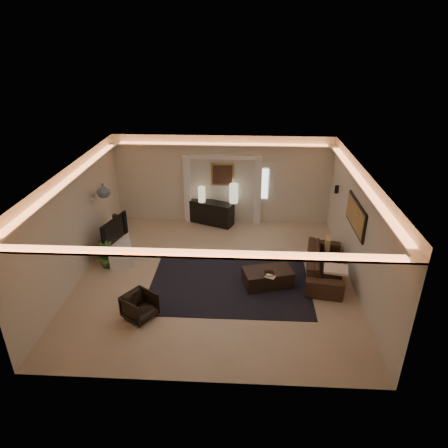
# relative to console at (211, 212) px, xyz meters

# --- Properties ---
(floor) EXTENTS (7.00, 7.00, 0.00)m
(floor) POSITION_rel_console_xyz_m (0.38, -3.25, -0.40)
(floor) COLOR tan
(floor) RESTS_ON ground
(ceiling) EXTENTS (7.00, 7.00, 0.00)m
(ceiling) POSITION_rel_console_xyz_m (0.38, -3.25, 2.50)
(ceiling) COLOR white
(ceiling) RESTS_ON ground
(wall_back) EXTENTS (7.00, 0.00, 7.00)m
(wall_back) POSITION_rel_console_xyz_m (0.38, 0.25, 1.05)
(wall_back) COLOR beige
(wall_back) RESTS_ON ground
(wall_front) EXTENTS (7.00, 0.00, 7.00)m
(wall_front) POSITION_rel_console_xyz_m (0.38, -6.75, 1.05)
(wall_front) COLOR beige
(wall_front) RESTS_ON ground
(wall_left) EXTENTS (0.00, 7.00, 7.00)m
(wall_left) POSITION_rel_console_xyz_m (-3.12, -3.25, 1.05)
(wall_left) COLOR beige
(wall_left) RESTS_ON ground
(wall_right) EXTENTS (0.00, 7.00, 7.00)m
(wall_right) POSITION_rel_console_xyz_m (3.88, -3.25, 1.05)
(wall_right) COLOR beige
(wall_right) RESTS_ON ground
(cove_soffit) EXTENTS (7.00, 7.00, 0.04)m
(cove_soffit) POSITION_rel_console_xyz_m (0.38, -3.25, 2.22)
(cove_soffit) COLOR silver
(cove_soffit) RESTS_ON ceiling
(daylight_slit) EXTENTS (0.25, 0.03, 1.00)m
(daylight_slit) POSITION_rel_console_xyz_m (1.73, 0.23, 0.95)
(daylight_slit) COLOR white
(daylight_slit) RESTS_ON wall_back
(area_rug) EXTENTS (4.00, 3.00, 0.01)m
(area_rug) POSITION_rel_console_xyz_m (0.78, -3.45, -0.39)
(area_rug) COLOR black
(area_rug) RESTS_ON ground
(pilaster_left) EXTENTS (0.22, 0.20, 2.20)m
(pilaster_left) POSITION_rel_console_xyz_m (-0.77, 0.15, 0.70)
(pilaster_left) COLOR silver
(pilaster_left) RESTS_ON ground
(pilaster_right) EXTENTS (0.22, 0.20, 2.20)m
(pilaster_right) POSITION_rel_console_xyz_m (1.53, 0.15, 0.70)
(pilaster_right) COLOR silver
(pilaster_right) RESTS_ON ground
(alcove_header) EXTENTS (2.52, 0.20, 0.12)m
(alcove_header) POSITION_rel_console_xyz_m (0.38, 0.15, 1.85)
(alcove_header) COLOR silver
(alcove_header) RESTS_ON wall_back
(painting_frame) EXTENTS (0.74, 0.04, 0.74)m
(painting_frame) POSITION_rel_console_xyz_m (0.38, 0.22, 1.25)
(painting_frame) COLOR tan
(painting_frame) RESTS_ON wall_back
(painting_canvas) EXTENTS (0.62, 0.02, 0.62)m
(painting_canvas) POSITION_rel_console_xyz_m (0.38, 0.19, 1.25)
(painting_canvas) COLOR #4C2D1E
(painting_canvas) RESTS_ON wall_back
(art_panel_frame) EXTENTS (0.04, 1.64, 0.74)m
(art_panel_frame) POSITION_rel_console_xyz_m (3.85, -2.95, 1.30)
(art_panel_frame) COLOR black
(art_panel_frame) RESTS_ON wall_right
(art_panel_gold) EXTENTS (0.02, 1.50, 0.62)m
(art_panel_gold) POSITION_rel_console_xyz_m (3.82, -2.95, 1.30)
(art_panel_gold) COLOR tan
(art_panel_gold) RESTS_ON wall_right
(wall_sconce) EXTENTS (0.12, 0.12, 0.22)m
(wall_sconce) POSITION_rel_console_xyz_m (3.76, -1.05, 1.28)
(wall_sconce) COLOR black
(wall_sconce) RESTS_ON wall_right
(wall_niche) EXTENTS (0.10, 0.55, 0.04)m
(wall_niche) POSITION_rel_console_xyz_m (-3.06, -1.85, 1.25)
(wall_niche) COLOR silver
(wall_niche) RESTS_ON wall_left
(console) EXTENTS (1.57, 1.03, 0.75)m
(console) POSITION_rel_console_xyz_m (0.00, 0.00, 0.00)
(console) COLOR black
(console) RESTS_ON ground
(lamp_left) EXTENTS (0.30, 0.30, 0.51)m
(lamp_left) POSITION_rel_console_xyz_m (-0.29, 0.00, 0.69)
(lamp_left) COLOR beige
(lamp_left) RESTS_ON console
(lamp_right) EXTENTS (0.33, 0.33, 0.63)m
(lamp_right) POSITION_rel_console_xyz_m (0.75, 0.00, 0.69)
(lamp_right) COLOR #EEE7C4
(lamp_right) RESTS_ON console
(media_ledge) EXTENTS (1.45, 2.58, 0.47)m
(media_ledge) POSITION_rel_console_xyz_m (-2.58, -1.81, -0.18)
(media_ledge) COLOR silver
(media_ledge) RESTS_ON ground
(tv) EXTENTS (1.20, 0.48, 0.69)m
(tv) POSITION_rel_console_xyz_m (-2.61, -2.25, 0.40)
(tv) COLOR black
(tv) RESTS_ON media_ledge
(figurine) EXTENTS (0.16, 0.16, 0.40)m
(figurine) POSITION_rel_console_xyz_m (-2.77, -1.37, 0.24)
(figurine) COLOR #2F1F0F
(figurine) RESTS_ON media_ledge
(ginger_jar) EXTENTS (0.46, 0.46, 0.39)m
(ginger_jar) POSITION_rel_console_xyz_m (-2.77, -1.98, 1.46)
(ginger_jar) COLOR #324058
(ginger_jar) RESTS_ON wall_niche
(plant) EXTENTS (0.57, 0.57, 0.73)m
(plant) POSITION_rel_console_xyz_m (-2.59, -2.88, -0.03)
(plant) COLOR #356527
(plant) RESTS_ON ground
(sofa) EXTENTS (2.39, 1.25, 0.67)m
(sofa) POSITION_rel_console_xyz_m (3.21, -3.02, -0.07)
(sofa) COLOR black
(sofa) RESTS_ON ground
(throw_blanket) EXTENTS (0.65, 0.57, 0.06)m
(throw_blanket) POSITION_rel_console_xyz_m (3.37, -3.59, 0.15)
(throw_blanket) COLOR beige
(throw_blanket) RESTS_ON sofa
(throw_pillow) EXTENTS (0.15, 0.39, 0.38)m
(throw_pillow) POSITION_rel_console_xyz_m (3.39, -2.31, 0.15)
(throw_pillow) COLOR tan
(throw_pillow) RESTS_ON sofa
(coffee_table) EXTENTS (1.33, 0.95, 0.45)m
(coffee_table) POSITION_rel_console_xyz_m (1.73, -3.54, -0.20)
(coffee_table) COLOR black
(coffee_table) RESTS_ON ground
(bowl) EXTENTS (0.31, 0.31, 0.06)m
(bowl) POSITION_rel_console_xyz_m (1.75, -3.76, 0.04)
(bowl) COLOR black
(bowl) RESTS_ON coffee_table
(magazine) EXTENTS (0.28, 0.25, 0.03)m
(magazine) POSITION_rel_console_xyz_m (1.77, -3.85, 0.02)
(magazine) COLOR #FFF2C7
(magazine) RESTS_ON coffee_table
(armchair) EXTENTS (0.89, 0.88, 0.59)m
(armchair) POSITION_rel_console_xyz_m (-1.17, -4.98, -0.11)
(armchair) COLOR black
(armchair) RESTS_ON ground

